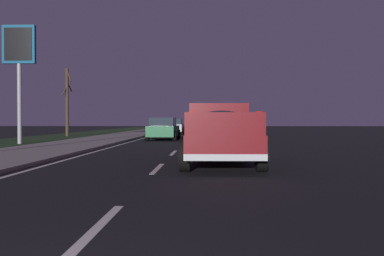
{
  "coord_description": "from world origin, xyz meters",
  "views": [
    {
      "loc": [
        -1.66,
        -1.34,
        1.32
      ],
      "look_at": [
        11.57,
        -0.88,
        1.09
      ],
      "focal_mm": 37.29,
      "sensor_mm": 36.0,
      "label": 1
    }
  ],
  "objects": [
    {
      "name": "sedan_silver",
      "position": [
        37.85,
        1.85,
        0.78
      ],
      "size": [
        4.41,
        2.03,
        1.54
      ],
      "color": "#B2B5BA",
      "rests_on": "ground"
    },
    {
      "name": "lane_markings",
      "position": [
        28.68,
        2.55,
        0.0
      ],
      "size": [
        108.0,
        3.54,
        0.01
      ],
      "color": "silver",
      "rests_on": "ground"
    },
    {
      "name": "pickup_truck",
      "position": [
        10.57,
        -1.75,
        0.98
      ],
      "size": [
        5.46,
        2.36,
        1.87
      ],
      "color": "maroon",
      "rests_on": "ground"
    },
    {
      "name": "ground",
      "position": [
        27.0,
        0.0,
        0.0
      ],
      "size": [
        144.0,
        144.0,
        0.0
      ],
      "primitive_type": "plane",
      "color": "black"
    },
    {
      "name": "sedan_tan",
      "position": [
        26.3,
        -1.72,
        0.78
      ],
      "size": [
        4.43,
        2.08,
        1.54
      ],
      "color": "#9E845B",
      "rests_on": "ground"
    },
    {
      "name": "gas_price_sign",
      "position": [
        20.86,
        9.37,
        5.11
      ],
      "size": [
        0.27,
        1.9,
        6.8
      ],
      "color": "#99999E",
      "rests_on": "ground"
    },
    {
      "name": "bare_tree_far",
      "position": [
        32.27,
        10.62,
        3.09
      ],
      "size": [
        2.0,
        1.04,
        5.84
      ],
      "color": "#423323",
      "rests_on": "ground"
    },
    {
      "name": "grass_verge",
      "position": [
        27.0,
        10.7,
        0.0
      ],
      "size": [
        108.0,
        6.0,
        0.01
      ],
      "primitive_type": "cube",
      "color": "#1E3819",
      "rests_on": "ground"
    },
    {
      "name": "sidewalk_shoulder",
      "position": [
        27.0,
        5.7,
        0.06
      ],
      "size": [
        108.0,
        4.0,
        0.12
      ],
      "primitive_type": "cube",
      "color": "gray",
      "rests_on": "ground"
    },
    {
      "name": "sedan_green",
      "position": [
        25.62,
        1.57,
        0.78
      ],
      "size": [
        4.43,
        2.07,
        1.54
      ],
      "color": "#14592D",
      "rests_on": "ground"
    }
  ]
}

